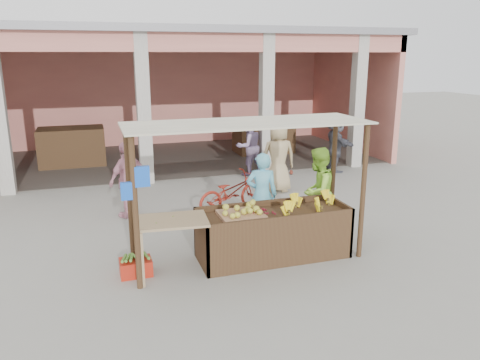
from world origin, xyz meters
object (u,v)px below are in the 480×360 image
object	(u,v)px
fruit_stall	(273,235)
vendor_green	(317,189)
motorcycle	(231,191)
side_table	(172,228)
red_crate	(136,267)
vendor_blue	(262,192)

from	to	relation	value
fruit_stall	vendor_green	xyz separation A→B (m)	(1.23, 0.78, 0.51)
fruit_stall	motorcycle	world-z (taller)	motorcycle
vendor_green	motorcycle	bearing A→B (deg)	-90.06
vendor_green	fruit_stall	bearing A→B (deg)	-1.45
motorcycle	side_table	bearing A→B (deg)	127.41
side_table	motorcycle	xyz separation A→B (m)	(1.79, 2.69, -0.31)
fruit_stall	red_crate	world-z (taller)	fruit_stall
fruit_stall	vendor_blue	distance (m)	1.13
fruit_stall	vendor_blue	size ratio (longest dim) A/B	1.47
side_table	vendor_blue	bearing A→B (deg)	34.97
vendor_blue	vendor_green	size ratio (longest dim) A/B	0.97
red_crate	motorcycle	distance (m)	3.51
vendor_green	vendor_blue	bearing A→B (deg)	-45.84
fruit_stall	vendor_green	world-z (taller)	vendor_green
side_table	vendor_blue	distance (m)	2.23
side_table	motorcycle	world-z (taller)	motorcycle
vendor_blue	motorcycle	size ratio (longest dim) A/B	0.99
red_crate	vendor_green	bearing A→B (deg)	11.39
motorcycle	vendor_green	bearing A→B (deg)	-165.02
fruit_stall	side_table	size ratio (longest dim) A/B	2.16
fruit_stall	red_crate	distance (m)	2.38
vendor_blue	fruit_stall	bearing A→B (deg)	98.72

